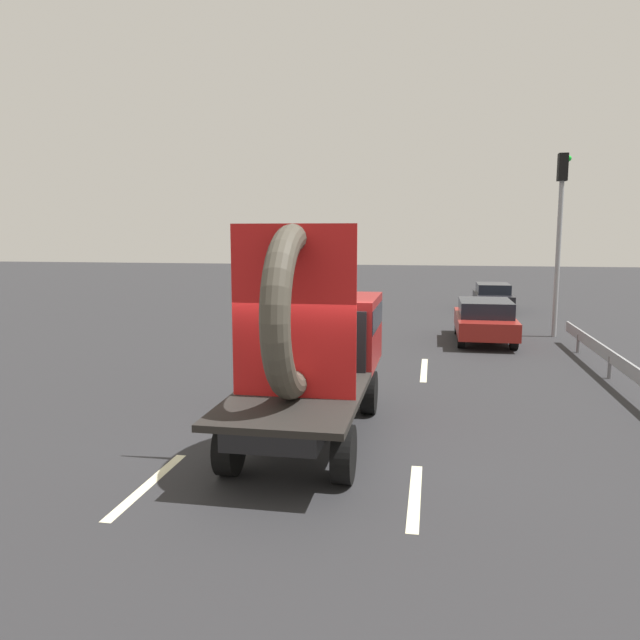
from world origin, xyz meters
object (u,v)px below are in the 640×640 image
object	(u,v)px
traffic_light	(560,220)
oncoming_car	(493,296)
distant_sedan	(485,319)
flatbed_truck	(316,340)

from	to	relation	value
traffic_light	oncoming_car	xyz separation A→B (m)	(-1.40, 7.45, -3.34)
traffic_light	oncoming_car	world-z (taller)	traffic_light
distant_sedan	oncoming_car	bearing A→B (deg)	83.19
distant_sedan	oncoming_car	distance (m)	8.95
distant_sedan	traffic_light	size ratio (longest dim) A/B	0.69
flatbed_truck	oncoming_car	xyz separation A→B (m)	(4.80, 18.85, -0.98)
flatbed_truck	distant_sedan	distance (m)	10.68
oncoming_car	flatbed_truck	bearing A→B (deg)	-104.28
traffic_light	oncoming_car	distance (m)	8.28
flatbed_truck	oncoming_car	distance (m)	19.48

